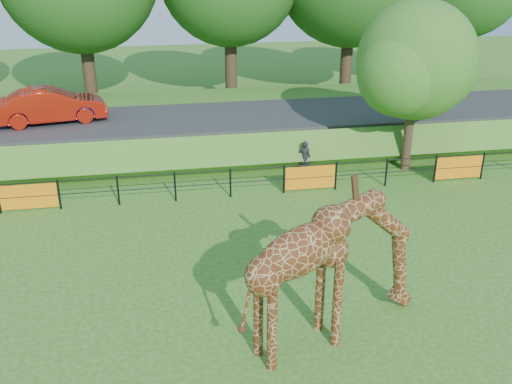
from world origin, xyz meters
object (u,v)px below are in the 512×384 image
giraffe (335,270)px  tree_east (418,65)px  visitor (304,157)px  car_blue (47,104)px  car_red (51,105)px

giraffe → tree_east: size_ratio=0.73×
visitor → tree_east: bearing=-164.8°
car_blue → visitor: 11.41m
giraffe → visitor: bearing=58.3°
giraffe → car_red: 16.81m
car_blue → tree_east: 15.59m
car_blue → car_red: car_blue is taller
car_blue → tree_east: bearing=-116.0°
car_red → tree_east: tree_east is taller
car_red → tree_east: (14.52, -4.59, 2.11)m
giraffe → car_red: size_ratio=1.07×
car_red → visitor: size_ratio=3.36×
giraffe → car_red: (-8.15, 14.69, 0.42)m
car_red → visitor: (10.19, -4.36, -1.49)m
visitor → giraffe: bearing=97.2°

